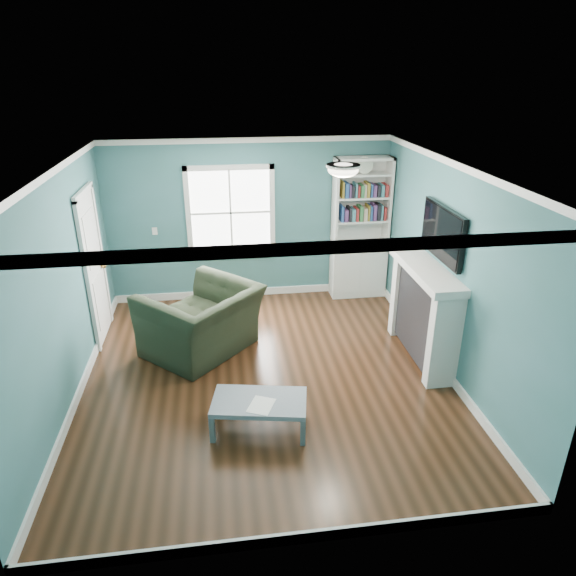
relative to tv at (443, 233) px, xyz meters
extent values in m
plane|color=black|center=(-2.20, -0.20, -1.72)|extent=(5.00, 5.00, 0.00)
plane|color=#326765|center=(-2.20, 2.30, -0.43)|extent=(4.50, 0.00, 4.50)
plane|color=#326765|center=(-2.20, -2.70, -0.43)|extent=(4.50, 0.00, 4.50)
plane|color=#326765|center=(-4.45, -0.20, -0.43)|extent=(0.00, 5.00, 5.00)
plane|color=#326765|center=(0.05, -0.20, -0.43)|extent=(0.00, 5.00, 5.00)
plane|color=white|center=(-2.20, -0.20, 0.88)|extent=(5.00, 5.00, 0.00)
cube|color=white|center=(-2.20, 2.28, -1.66)|extent=(4.50, 0.03, 0.12)
cube|color=white|center=(-2.20, -2.69, -1.66)|extent=(4.50, 0.03, 0.12)
cube|color=white|center=(-4.44, -0.20, -1.66)|extent=(0.03, 5.00, 0.12)
cube|color=white|center=(0.03, -0.20, -1.66)|extent=(0.03, 5.00, 0.12)
cube|color=white|center=(-2.20, 2.28, 0.84)|extent=(4.50, 0.04, 0.08)
cube|color=white|center=(-2.20, -2.68, 0.84)|extent=(4.50, 0.04, 0.08)
cube|color=white|center=(-4.43, -0.20, 0.84)|extent=(0.04, 5.00, 0.08)
cube|color=white|center=(0.03, -0.20, 0.84)|extent=(0.04, 5.00, 0.08)
cube|color=white|center=(-2.50, 2.29, -0.27)|extent=(1.24, 0.01, 1.34)
cube|color=white|center=(-3.16, 2.28, -0.27)|extent=(0.08, 0.06, 1.50)
cube|color=white|center=(-1.84, 2.28, -0.27)|extent=(0.08, 0.06, 1.50)
cube|color=white|center=(-2.50, 2.28, -0.98)|extent=(1.40, 0.06, 0.08)
cube|color=white|center=(-2.50, 2.28, 0.44)|extent=(1.40, 0.06, 0.08)
cube|color=white|center=(-2.50, 2.28, -0.27)|extent=(1.24, 0.03, 0.03)
cube|color=white|center=(-2.50, 2.28, -0.27)|extent=(0.03, 0.03, 1.34)
cube|color=silver|center=(-0.43, 2.10, -1.27)|extent=(0.90, 0.35, 0.90)
cube|color=silver|center=(-0.86, 2.10, -0.12)|extent=(0.04, 0.35, 1.40)
cube|color=silver|center=(0.00, 2.10, -0.12)|extent=(0.04, 0.35, 1.40)
cube|color=silver|center=(-0.43, 2.26, -0.12)|extent=(0.90, 0.02, 1.40)
cube|color=silver|center=(-0.43, 2.10, 0.55)|extent=(0.90, 0.35, 0.04)
cube|color=silver|center=(-0.43, 2.10, -0.80)|extent=(0.84, 0.33, 0.03)
cube|color=silver|center=(-0.43, 2.10, -0.42)|extent=(0.84, 0.33, 0.03)
cube|color=silver|center=(-0.43, 2.10, -0.04)|extent=(0.84, 0.33, 0.03)
cube|color=silver|center=(-0.43, 2.10, 0.32)|extent=(0.84, 0.33, 0.03)
cube|color=#264C8C|center=(-0.43, 2.08, -0.30)|extent=(0.70, 0.25, 0.22)
cube|color=#593366|center=(-0.43, 2.08, 0.08)|extent=(0.70, 0.25, 0.22)
cylinder|color=beige|center=(-0.43, 2.05, 0.46)|extent=(0.26, 0.06, 0.26)
cube|color=black|center=(-0.11, 0.00, -1.12)|extent=(0.30, 1.20, 1.10)
cube|color=black|center=(-0.13, 0.00, -1.32)|extent=(0.22, 0.65, 0.70)
cube|color=silver|center=(-0.13, -0.67, -1.12)|extent=(0.36, 0.16, 1.20)
cube|color=silver|center=(-0.13, 0.67, -1.12)|extent=(0.36, 0.16, 1.20)
cube|color=silver|center=(-0.15, 0.00, -0.47)|extent=(0.44, 1.58, 0.10)
cube|color=black|center=(0.00, 0.00, 0.00)|extent=(0.06, 1.10, 0.65)
cube|color=silver|center=(-4.43, 1.20, -0.70)|extent=(0.04, 0.80, 2.05)
cube|color=white|center=(-4.42, 0.75, -0.70)|extent=(0.05, 0.08, 2.13)
cube|color=white|center=(-4.42, 1.65, -0.70)|extent=(0.05, 0.08, 2.13)
cube|color=white|center=(-4.42, 1.20, 0.36)|extent=(0.05, 0.98, 0.08)
sphere|color=#BF8C3F|center=(-4.37, 1.50, -0.77)|extent=(0.07, 0.07, 0.07)
ellipsoid|color=white|center=(-1.30, -0.10, 0.82)|extent=(0.34, 0.34, 0.15)
cylinder|color=white|center=(-1.30, -0.10, 0.86)|extent=(0.38, 0.38, 0.03)
cube|color=white|center=(-3.70, 2.28, -0.52)|extent=(0.08, 0.01, 0.12)
imported|color=black|center=(-3.00, 0.55, -1.12)|extent=(1.61, 1.62, 1.21)
cube|color=#4C565B|center=(-2.88, -1.34, -1.57)|extent=(0.06, 0.06, 0.31)
cube|color=#4C565B|center=(-1.96, -1.51, -1.57)|extent=(0.06, 0.06, 0.31)
cube|color=#4C565B|center=(-2.79, -0.86, -1.57)|extent=(0.06, 0.06, 0.31)
cube|color=#4C565B|center=(-1.87, -1.03, -1.57)|extent=(0.06, 0.06, 0.31)
cube|color=slate|center=(-2.37, -1.19, -1.39)|extent=(1.07, 0.71, 0.05)
cube|color=white|center=(-2.36, -1.28, -1.36)|extent=(0.34, 0.37, 0.00)
camera|label=1|loc=(-2.69, -5.66, 1.90)|focal=32.00mm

